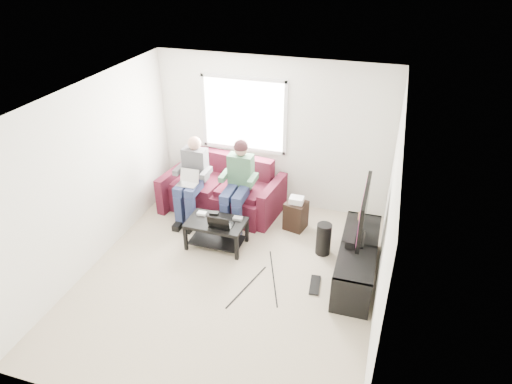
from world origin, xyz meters
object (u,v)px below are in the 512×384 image
Objects in this scene: tv_stand at (357,262)px; subwoofer at (324,239)px; end_table at (296,214)px; sofa at (223,192)px; tv at (364,212)px; coffee_table at (216,228)px.

tv_stand is 3.26× the size of subwoofer.
sofa is at bearing 170.54° from end_table.
tv reaches higher than subwoofer.
tv is 1.90× the size of end_table.
tv is at bearing -23.83° from sofa.
sofa is at bearing 156.17° from tv.
tv reaches higher than end_table.
coffee_table is 1.35m from end_table.
sofa is 1.36m from end_table.
coffee_table is 1.63m from subwoofer.
subwoofer is (1.61, 0.29, -0.07)m from coffee_table.
sofa is 3.60× the size of end_table.
subwoofer reaches higher than coffee_table.
end_table is at bearing -9.46° from sofa.
end_table reaches higher than coffee_table.
tv reaches higher than sofa.
tv is (2.14, -0.01, 0.69)m from coffee_table.
tv is 0.97m from subwoofer.
sofa is at bearing 105.12° from coffee_table.
end_table is at bearing 38.52° from coffee_table.
end_table is (1.34, -0.22, -0.08)m from sofa.
subwoofer is at bearing 143.21° from tv_stand.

